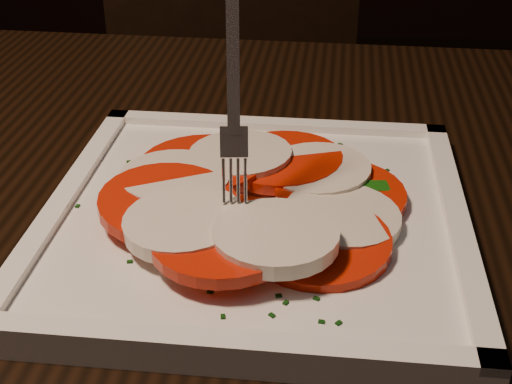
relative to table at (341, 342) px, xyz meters
The scene contains 5 objects.
table is the anchor object (origin of this frame).
chair 0.67m from the table, 99.56° to the left, with size 0.52×0.52×0.93m.
plate 0.12m from the table, behind, with size 0.28×0.28×0.01m, color white.
caprese_salad 0.14m from the table, behind, with size 0.23×0.22×0.03m.
fork 0.23m from the table, behind, with size 0.02×0.05×0.15m, color white, non-canonical shape.
Camera 1 is at (0.23, -0.13, 1.02)m, focal length 50.00 mm.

